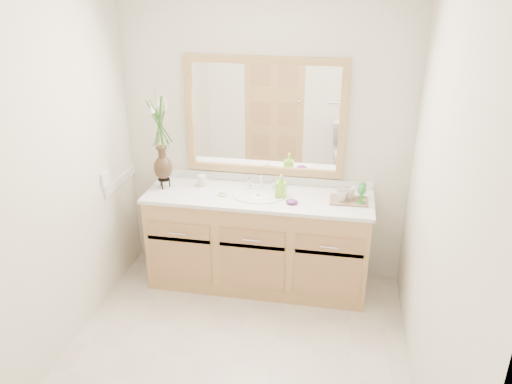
% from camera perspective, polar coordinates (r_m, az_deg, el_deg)
% --- Properties ---
extents(floor, '(2.60, 2.60, 0.00)m').
position_cam_1_polar(floor, '(3.65, -2.76, -18.93)').
color(floor, beige).
rests_on(floor, ground).
extents(wall_back, '(2.40, 0.02, 2.40)m').
position_cam_1_polar(wall_back, '(4.16, 0.99, 5.89)').
color(wall_back, white).
rests_on(wall_back, floor).
extents(wall_front, '(2.40, 0.02, 2.40)m').
position_cam_1_polar(wall_front, '(1.94, -12.65, -18.01)').
color(wall_front, white).
rests_on(wall_front, floor).
extents(wall_left, '(0.02, 2.60, 2.40)m').
position_cam_1_polar(wall_left, '(3.44, -23.01, 0.03)').
color(wall_left, white).
rests_on(wall_left, floor).
extents(wall_right, '(0.02, 2.60, 2.40)m').
position_cam_1_polar(wall_right, '(2.95, 20.11, -3.38)').
color(wall_right, white).
rests_on(wall_right, floor).
extents(vanity, '(1.80, 0.55, 0.80)m').
position_cam_1_polar(vanity, '(4.22, 0.26, -5.68)').
color(vanity, tan).
rests_on(vanity, floor).
extents(counter, '(1.84, 0.57, 0.03)m').
position_cam_1_polar(counter, '(4.04, 0.27, -0.54)').
color(counter, silver).
rests_on(counter, vanity).
extents(sink, '(0.38, 0.34, 0.23)m').
position_cam_1_polar(sink, '(4.04, 0.23, -1.14)').
color(sink, white).
rests_on(sink, counter).
extents(mirror, '(1.32, 0.04, 0.97)m').
position_cam_1_polar(mirror, '(4.08, 0.95, 8.54)').
color(mirror, white).
rests_on(mirror, wall_back).
extents(switch_plate, '(0.02, 0.12, 0.12)m').
position_cam_1_polar(switch_plate, '(4.12, -16.82, 1.41)').
color(switch_plate, white).
rests_on(switch_plate, wall_left).
extents(flower_vase, '(0.18, 0.18, 0.74)m').
position_cam_1_polar(flower_vase, '(4.08, -10.92, 7.00)').
color(flower_vase, black).
rests_on(flower_vase, counter).
extents(tumbler, '(0.07, 0.07, 0.09)m').
position_cam_1_polar(tumbler, '(4.22, -6.22, 1.32)').
color(tumbler, beige).
rests_on(tumbler, counter).
extents(soap_dish, '(0.10, 0.10, 0.03)m').
position_cam_1_polar(soap_dish, '(4.04, -3.80, -0.19)').
color(soap_dish, beige).
rests_on(soap_dish, counter).
extents(soap_bottle, '(0.08, 0.08, 0.17)m').
position_cam_1_polar(soap_bottle, '(3.98, 2.89, 0.60)').
color(soap_bottle, '#89D832').
rests_on(soap_bottle, counter).
extents(purple_dish, '(0.12, 0.11, 0.03)m').
position_cam_1_polar(purple_dish, '(3.88, 4.12, -1.10)').
color(purple_dish, '#5D236B').
rests_on(purple_dish, counter).
extents(tray, '(0.30, 0.20, 0.01)m').
position_cam_1_polar(tray, '(3.98, 10.54, -0.96)').
color(tray, brown).
rests_on(tray, counter).
extents(mug_left, '(0.11, 0.11, 0.09)m').
position_cam_1_polar(mug_left, '(3.93, 9.75, -0.40)').
color(mug_left, beige).
rests_on(mug_left, tray).
extents(mug_right, '(0.14, 0.13, 0.10)m').
position_cam_1_polar(mug_right, '(3.98, 10.60, -0.04)').
color(mug_right, beige).
rests_on(mug_right, tray).
extents(goblet_front, '(0.07, 0.07, 0.15)m').
position_cam_1_polar(goblet_front, '(3.91, 11.98, 0.10)').
color(goblet_front, '#28782A').
rests_on(goblet_front, tray).
extents(goblet_back, '(0.06, 0.06, 0.13)m').
position_cam_1_polar(goblet_back, '(4.01, 12.08, 0.59)').
color(goblet_back, '#28782A').
rests_on(goblet_back, tray).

